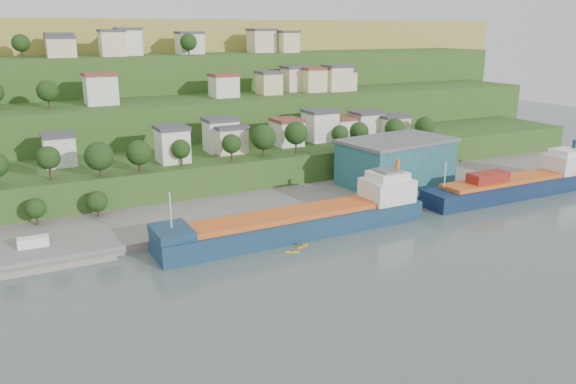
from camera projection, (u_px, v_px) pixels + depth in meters
ground at (304, 252)px, 115.64m from camera, size 500.00×500.00×0.00m
quay at (319, 203)px, 148.33m from camera, size 220.00×26.00×4.00m
pebble_beach at (5, 262)px, 110.30m from camera, size 40.00×18.00×2.40m
hillside at (129, 128)px, 259.69m from camera, size 360.00×211.07×96.00m
cargo_ship_near at (305, 222)px, 125.20m from camera, size 63.53×11.09×16.29m
cargo_ship_far at (517, 186)px, 154.53m from camera, size 56.73×9.79×15.40m
warehouse at (396, 161)px, 157.56m from camera, size 33.23×22.90×12.80m
caravan at (34, 244)px, 112.88m from camera, size 5.99×2.73×2.75m
dinghy at (71, 249)px, 113.01m from camera, size 4.05×1.93×0.78m
kayak_orange at (302, 246)px, 118.15m from camera, size 3.44×2.02×0.88m
kayak_yellow at (292, 251)px, 115.18m from camera, size 2.89×1.63×0.73m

